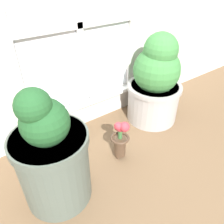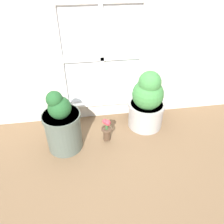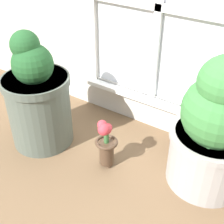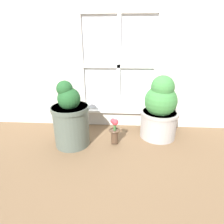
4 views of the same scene
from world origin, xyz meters
name	(u,v)px [view 2 (image 2 of 4)]	position (x,y,z in m)	size (l,w,h in m)	color
ground_plane	(111,151)	(0.00, 0.00, 0.00)	(10.00, 10.00, 0.00)	brown
potted_plant_left	(62,125)	(-0.42, 0.13, 0.27)	(0.34, 0.34, 0.62)	#4C564C
potted_plant_right	(147,102)	(0.42, 0.34, 0.29)	(0.38, 0.38, 0.64)	#9E9993
flower_vase	(107,129)	(-0.02, 0.15, 0.15)	(0.11, 0.11, 0.27)	#473323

